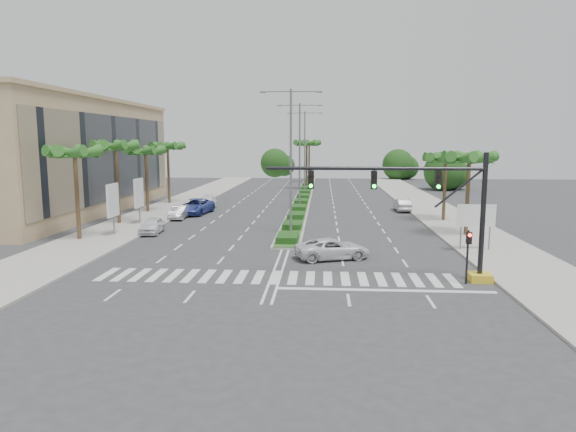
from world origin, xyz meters
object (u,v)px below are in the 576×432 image
Objects in this scene: car_parked_a at (152,226)px; car_parked_d at (207,202)px; car_parked_c at (195,206)px; car_parked_b at (179,212)px; car_crossing at (333,249)px; car_right at (402,205)px.

car_parked_d reaches higher than car_parked_a.
car_parked_a is at bearing -86.44° from car_parked_c.
car_parked_c is (0.73, 11.83, 0.14)m from car_parked_a.
car_parked_b is 0.80× the size of car_crossing.
car_right is at bearing -5.69° from car_parked_d.
car_right is (22.42, -0.74, -0.02)m from car_parked_d.
car_parked_b is 0.81× the size of car_parked_d.
car_parked_a is at bearing -90.70° from car_parked_b.
car_parked_b is 22.68m from car_crossing.
car_parked_a is 0.68× the size of car_parked_c.
car_crossing is at bearing -64.18° from car_parked_d.
car_right reaches higher than car_parked_a.
car_crossing is at bearing -48.78° from car_parked_b.
car_crossing is 1.18× the size of car_right.
car_parked_c is 24.92m from car_crossing.
car_right is (8.24, 24.19, 0.00)m from car_crossing.
car_parked_b is 3.53m from car_parked_c.
car_parked_b is at bearing -100.71° from car_parked_d.
car_right reaches higher than car_crossing.
car_parked_d is at bearing 94.03° from car_parked_c.
car_parked_b is 8.12m from car_parked_d.
car_parked_a is at bearing 32.43° from car_right.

